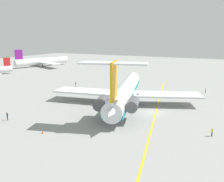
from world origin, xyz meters
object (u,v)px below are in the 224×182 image
object	(u,v)px
airliner_far_right	(44,61)
ground_crew_starboard	(76,84)
safety_cone_nose	(43,132)
main_jetliner	(125,92)
ground_crew_portside	(212,131)
ground_crew_near_tail	(7,115)
ground_crew_near_nose	(206,90)

from	to	relation	value
airliner_far_right	ground_crew_starboard	size ratio (longest dim) A/B	19.54
safety_cone_nose	main_jetliner	bearing A→B (deg)	-13.64
ground_crew_portside	main_jetliner	bearing A→B (deg)	-79.21
airliner_far_right	ground_crew_near_tail	size ratio (longest dim) A/B	18.33
safety_cone_nose	airliner_far_right	bearing A→B (deg)	41.52
main_jetliner	airliner_far_right	bearing A→B (deg)	38.42
airliner_far_right	main_jetliner	bearing A→B (deg)	-104.77
ground_crew_near_nose	safety_cone_nose	world-z (taller)	ground_crew_near_nose
main_jetliner	safety_cone_nose	size ratio (longest dim) A/B	81.27
ground_crew_starboard	ground_crew_portside	bearing A→B (deg)	92.75
main_jetliner	ground_crew_portside	distance (m)	25.81
ground_crew_near_nose	ground_crew_portside	size ratio (longest dim) A/B	0.99
ground_crew_portside	ground_crew_starboard	bearing A→B (deg)	-80.00
main_jetliner	ground_crew_near_tail	xyz separation A→B (m)	(-22.51, 18.02, -2.45)
ground_crew_near_tail	ground_crew_portside	xyz separation A→B (m)	(10.59, -40.77, -0.11)
ground_crew_near_nose	ground_crew_portside	world-z (taller)	ground_crew_portside
ground_crew_near_nose	safety_cone_nose	xyz separation A→B (m)	(-49.10, 23.78, -0.77)
ground_crew_near_nose	safety_cone_nose	size ratio (longest dim) A/B	3.01
ground_crew_near_nose	ground_crew_portside	xyz separation A→B (m)	(-36.21, -5.00, 0.01)
ground_crew_near_nose	ground_crew_starboard	size ratio (longest dim) A/B	0.96
ground_crew_near_nose	ground_crew_portside	bearing A→B (deg)	113.08
main_jetliner	safety_cone_nose	world-z (taller)	main_jetliner
ground_crew_portside	ground_crew_near_tail	bearing A→B (deg)	-36.99
ground_crew_near_nose	ground_crew_near_tail	xyz separation A→B (m)	(-46.80, 35.78, 0.11)
ground_crew_near_tail	safety_cone_nose	xyz separation A→B (m)	(-2.31, -12.00, -0.89)
main_jetliner	ground_crew_portside	size ratio (longest dim) A/B	26.82
safety_cone_nose	ground_crew_starboard	bearing A→B (deg)	26.53
ground_crew_near_nose	ground_crew_starboard	distance (m)	44.44
ground_crew_starboard	airliner_far_right	bearing A→B (deg)	-97.44
ground_crew_portside	safety_cone_nose	xyz separation A→B (m)	(-12.89, 28.77, -0.78)
ground_crew_near_nose	safety_cone_nose	bearing A→B (deg)	79.39
airliner_far_right	safety_cone_nose	world-z (taller)	airliner_far_right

